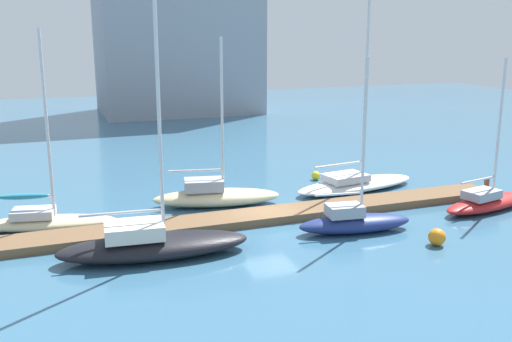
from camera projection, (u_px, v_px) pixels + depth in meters
ground_plane at (270, 219)px, 28.90m from camera, size 120.00×120.00×0.00m
dock_pier at (270, 215)px, 28.86m from camera, size 25.99×2.01×0.39m
dock_piling_far_end at (486, 188)px, 32.33m from camera, size 0.28×0.28×1.14m
sailboat_0 at (46, 219)px, 27.32m from camera, size 6.52×3.05×9.23m
sailboat_1 at (152, 243)px, 23.93m from camera, size 8.04×3.18×10.62m
sailboat_2 at (215, 195)px, 30.97m from camera, size 7.02×3.31×8.80m
sailboat_3 at (354, 221)px, 26.93m from camera, size 5.57×2.28×8.02m
sailboat_4 at (355, 182)px, 34.06m from camera, size 8.25×3.54×11.12m
sailboat_5 at (488, 201)px, 30.32m from camera, size 6.38×2.91×7.81m
mooring_buoy_orange at (437, 237)px, 25.29m from camera, size 0.76×0.76×0.76m
mooring_buoy_yellow at (316, 176)px, 36.40m from camera, size 0.55×0.55×0.55m
harbor_building_distant at (176, 20)px, 64.44m from camera, size 17.11×11.36×20.47m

